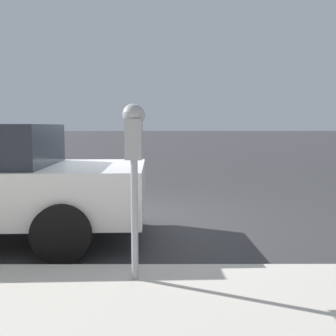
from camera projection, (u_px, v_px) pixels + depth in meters
ground_plane at (127, 222)px, 5.99m from camera, size 220.00×220.00×0.00m
parking_meter at (134, 146)px, 3.31m from camera, size 0.21×0.19×1.51m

